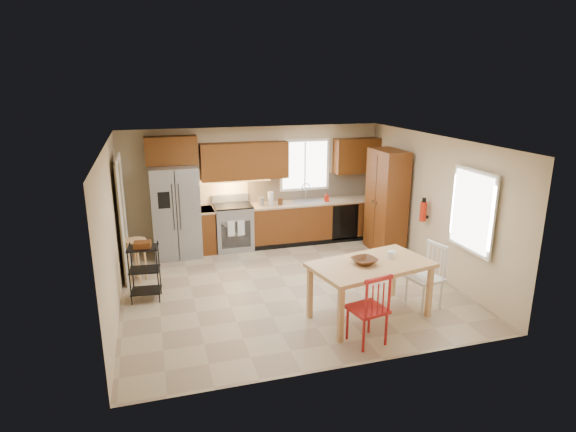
# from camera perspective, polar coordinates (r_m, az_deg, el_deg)

# --- Properties ---
(floor) EXTENTS (5.50, 5.50, 0.00)m
(floor) POSITION_cam_1_polar(r_m,az_deg,el_deg) (8.36, 0.01, -8.39)
(floor) COLOR tan
(floor) RESTS_ON ground
(ceiling) EXTENTS (5.50, 5.00, 0.02)m
(ceiling) POSITION_cam_1_polar(r_m,az_deg,el_deg) (7.68, 0.01, 8.87)
(ceiling) COLOR silver
(ceiling) RESTS_ON ground
(wall_back) EXTENTS (5.50, 0.02, 2.50)m
(wall_back) POSITION_cam_1_polar(r_m,az_deg,el_deg) (10.28, -3.92, 3.59)
(wall_back) COLOR #CCB793
(wall_back) RESTS_ON ground
(wall_front) EXTENTS (5.50, 0.02, 2.50)m
(wall_front) POSITION_cam_1_polar(r_m,az_deg,el_deg) (5.71, 7.15, -6.84)
(wall_front) COLOR #CCB793
(wall_front) RESTS_ON ground
(wall_left) EXTENTS (0.02, 5.00, 2.50)m
(wall_left) POSITION_cam_1_polar(r_m,az_deg,el_deg) (7.66, -20.16, -1.73)
(wall_left) COLOR #CCB793
(wall_left) RESTS_ON ground
(wall_right) EXTENTS (0.02, 5.00, 2.50)m
(wall_right) POSITION_cam_1_polar(r_m,az_deg,el_deg) (9.07, 16.94, 1.23)
(wall_right) COLOR #CCB793
(wall_right) RESTS_ON ground
(refrigerator) EXTENTS (0.92, 0.75, 1.82)m
(refrigerator) POSITION_cam_1_polar(r_m,az_deg,el_deg) (9.78, -13.16, 0.50)
(refrigerator) COLOR gray
(refrigerator) RESTS_ON floor
(range_stove) EXTENTS (0.76, 0.63, 0.92)m
(range_stove) POSITION_cam_1_polar(r_m,az_deg,el_deg) (10.08, -6.50, -1.38)
(range_stove) COLOR gray
(range_stove) RESTS_ON floor
(base_cabinet_narrow) EXTENTS (0.30, 0.60, 0.90)m
(base_cabinet_narrow) POSITION_cam_1_polar(r_m,az_deg,el_deg) (10.03, -9.61, -1.66)
(base_cabinet_narrow) COLOR #5D3211
(base_cabinet_narrow) RESTS_ON floor
(base_cabinet_run) EXTENTS (2.92, 0.60, 0.90)m
(base_cabinet_run) POSITION_cam_1_polar(r_m,az_deg,el_deg) (10.55, 3.38, -0.57)
(base_cabinet_run) COLOR #5D3211
(base_cabinet_run) RESTS_ON floor
(dishwasher) EXTENTS (0.60, 0.02, 0.78)m
(dishwasher) POSITION_cam_1_polar(r_m,az_deg,el_deg) (10.49, 6.79, -0.76)
(dishwasher) COLOR black
(dishwasher) RESTS_ON floor
(backsplash) EXTENTS (2.92, 0.03, 0.55)m
(backsplash) POSITION_cam_1_polar(r_m,az_deg,el_deg) (10.62, 2.92, 3.60)
(backsplash) COLOR #C3AF93
(backsplash) RESTS_ON wall_back
(upper_over_fridge) EXTENTS (1.00, 0.35, 0.55)m
(upper_over_fridge) POSITION_cam_1_polar(r_m,az_deg,el_deg) (9.74, -13.68, 7.56)
(upper_over_fridge) COLOR #603310
(upper_over_fridge) RESTS_ON wall_back
(upper_left_block) EXTENTS (1.80, 0.35, 0.75)m
(upper_left_block) POSITION_cam_1_polar(r_m,az_deg,el_deg) (9.95, -5.18, 6.52)
(upper_left_block) COLOR #603310
(upper_left_block) RESTS_ON wall_back
(upper_right_block) EXTENTS (1.00, 0.35, 0.75)m
(upper_right_block) POSITION_cam_1_polar(r_m,az_deg,el_deg) (10.71, 8.15, 7.10)
(upper_right_block) COLOR #603310
(upper_right_block) RESTS_ON wall_back
(window_back) EXTENTS (1.12, 0.04, 1.12)m
(window_back) POSITION_cam_1_polar(r_m,az_deg,el_deg) (10.47, 1.98, 6.07)
(window_back) COLOR white
(window_back) RESTS_ON wall_back
(sink) EXTENTS (0.62, 0.46, 0.16)m
(sink) POSITION_cam_1_polar(r_m,az_deg,el_deg) (10.38, 2.42, 1.51)
(sink) COLOR gray
(sink) RESTS_ON base_cabinet_run
(undercab_glow) EXTENTS (1.60, 0.30, 0.01)m
(undercab_glow) POSITION_cam_1_polar(r_m,az_deg,el_deg) (9.95, -6.79, 4.15)
(undercab_glow) COLOR #FFBF66
(undercab_glow) RESTS_ON wall_back
(soap_bottle) EXTENTS (0.09, 0.09, 0.19)m
(soap_bottle) POSITION_cam_1_polar(r_m,az_deg,el_deg) (10.38, 4.60, 2.25)
(soap_bottle) COLOR red
(soap_bottle) RESTS_ON base_cabinet_run
(paper_towel) EXTENTS (0.12, 0.12, 0.28)m
(paper_towel) POSITION_cam_1_polar(r_m,az_deg,el_deg) (10.05, -2.07, 2.10)
(paper_towel) COLOR silver
(paper_towel) RESTS_ON base_cabinet_run
(canister_steel) EXTENTS (0.11, 0.11, 0.18)m
(canister_steel) POSITION_cam_1_polar(r_m,az_deg,el_deg) (10.02, -3.18, 1.74)
(canister_steel) COLOR gray
(canister_steel) RESTS_ON base_cabinet_run
(canister_wood) EXTENTS (0.10, 0.10, 0.14)m
(canister_wood) POSITION_cam_1_polar(r_m,az_deg,el_deg) (10.09, -0.92, 1.75)
(canister_wood) COLOR #522A16
(canister_wood) RESTS_ON base_cabinet_run
(pantry) EXTENTS (0.50, 0.95, 2.10)m
(pantry) POSITION_cam_1_polar(r_m,az_deg,el_deg) (9.95, 11.57, 1.70)
(pantry) COLOR #5D3211
(pantry) RESTS_ON floor
(fire_extinguisher) EXTENTS (0.12, 0.12, 0.36)m
(fire_extinguisher) POSITION_cam_1_polar(r_m,az_deg,el_deg) (9.16, 15.73, 0.50)
(fire_extinguisher) COLOR red
(fire_extinguisher) RESTS_ON wall_right
(window_right) EXTENTS (0.04, 1.02, 1.32)m
(window_right) POSITION_cam_1_polar(r_m,az_deg,el_deg) (8.07, 21.03, 0.55)
(window_right) COLOR white
(window_right) RESTS_ON wall_right
(doorway) EXTENTS (0.04, 0.95, 2.10)m
(doorway) POSITION_cam_1_polar(r_m,az_deg,el_deg) (8.95, -19.08, -0.47)
(doorway) COLOR #8C7A59
(doorway) RESTS_ON wall_left
(dining_table) EXTENTS (1.90, 1.31, 0.85)m
(dining_table) POSITION_cam_1_polar(r_m,az_deg,el_deg) (7.31, 9.66, -8.72)
(dining_table) COLOR tan
(dining_table) RESTS_ON floor
(chair_red) EXTENTS (0.56, 0.56, 1.02)m
(chair_red) POSITION_cam_1_polar(r_m,az_deg,el_deg) (6.61, 9.39, -10.67)
(chair_red) COLOR #A61A19
(chair_red) RESTS_ON floor
(chair_white) EXTENTS (0.56, 0.56, 1.02)m
(chair_white) POSITION_cam_1_polar(r_m,az_deg,el_deg) (7.76, 15.91, -6.95)
(chair_white) COLOR silver
(chair_white) RESTS_ON floor
(table_bowl) EXTENTS (0.42, 0.42, 0.09)m
(table_bowl) POSITION_cam_1_polar(r_m,az_deg,el_deg) (7.10, 9.03, -5.65)
(table_bowl) COLOR #522A16
(table_bowl) RESTS_ON dining_table
(table_jar) EXTENTS (0.17, 0.17, 0.17)m
(table_jar) POSITION_cam_1_polar(r_m,az_deg,el_deg) (7.39, 12.13, -4.67)
(table_jar) COLOR silver
(table_jar) RESTS_ON dining_table
(bar_stool) EXTENTS (0.46, 0.46, 0.76)m
(bar_stool) POSITION_cam_1_polar(r_m,az_deg,el_deg) (8.87, -17.47, -5.04)
(bar_stool) COLOR tan
(bar_stool) RESTS_ON floor
(utility_cart) EXTENTS (0.51, 0.41, 0.94)m
(utility_cart) POSITION_cam_1_polar(r_m,az_deg,el_deg) (8.06, -16.61, -6.44)
(utility_cart) COLOR black
(utility_cart) RESTS_ON floor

